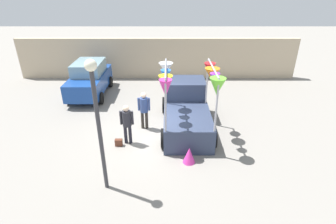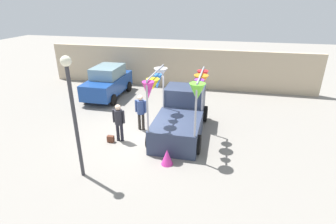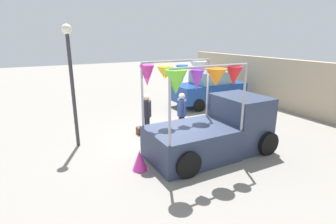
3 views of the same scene
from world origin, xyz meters
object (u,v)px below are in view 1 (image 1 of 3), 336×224
vendor_truck (187,107)px  person_customer (128,121)px  parked_car (91,79)px  handbag (119,142)px  folded_kite_bundle_magenta (190,155)px  person_vendor (145,107)px  street_lamp (98,111)px

vendor_truck → person_customer: size_ratio=2.52×
vendor_truck → parked_car: size_ratio=1.04×
person_customer → handbag: size_ratio=5.88×
parked_car → folded_kite_bundle_magenta: size_ratio=6.67×
person_customer → person_vendor: bearing=64.7°
person_vendor → street_lamp: 4.15m
vendor_truck → street_lamp: 5.08m
person_customer → folded_kite_bundle_magenta: (2.33, -1.26, -0.69)m
vendor_truck → folded_kite_bundle_magenta: bearing=-90.9°
person_vendor → folded_kite_bundle_magenta: size_ratio=2.80×
person_customer → street_lamp: 3.03m
handbag → street_lamp: 3.41m
person_vendor → folded_kite_bundle_magenta: bearing=-54.2°
parked_car → folded_kite_bundle_magenta: 8.13m
person_customer → street_lamp: street_lamp is taller
parked_car → person_customer: (2.78, -5.02, 0.05)m
person_customer → handbag: person_customer is taller
person_vendor → handbag: size_ratio=6.00×
parked_car → folded_kite_bundle_magenta: (5.12, -6.29, -0.64)m
handbag → street_lamp: street_lamp is taller
handbag → street_lamp: size_ratio=0.07×
vendor_truck → street_lamp: street_lamp is taller
person_customer → folded_kite_bundle_magenta: 2.74m
street_lamp → handbag: bearing=90.2°
handbag → folded_kite_bundle_magenta: folded_kite_bundle_magenta is taller
vendor_truck → person_customer: vendor_truck is taller
parked_car → person_customer: size_ratio=2.43×
parked_car → person_customer: bearing=-61.0°
handbag → street_lamp: bearing=-89.8°
handbag → folded_kite_bundle_magenta: size_ratio=0.47×
parked_car → vendor_truck: bearing=-35.0°
vendor_truck → person_vendor: (-1.81, -0.23, 0.10)m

